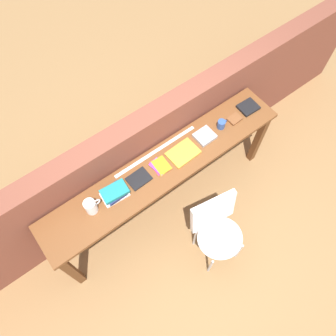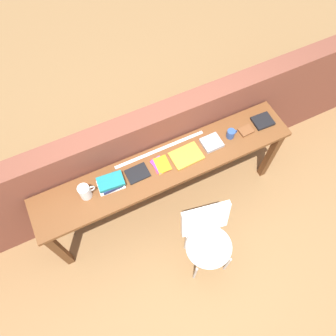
% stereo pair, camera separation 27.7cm
% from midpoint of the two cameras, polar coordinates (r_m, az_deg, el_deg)
% --- Properties ---
extents(ground_plane, '(40.00, 40.00, 0.00)m').
position_cam_midpoint_polar(ground_plane, '(3.69, 0.21, -9.60)').
color(ground_plane, olive).
extents(brick_wall_back, '(6.00, 0.20, 1.21)m').
position_cam_midpoint_polar(brick_wall_back, '(3.37, -6.37, 2.08)').
color(brick_wall_back, brown).
rests_on(brick_wall_back, ground).
extents(sideboard, '(2.50, 0.44, 0.88)m').
position_cam_midpoint_polar(sideboard, '(3.11, -3.10, -0.98)').
color(sideboard, brown).
rests_on(sideboard, ground).
extents(chair_white_moulded, '(0.51, 0.53, 0.89)m').
position_cam_midpoint_polar(chair_white_moulded, '(3.13, 6.06, -10.73)').
color(chair_white_moulded, white).
rests_on(chair_white_moulded, ground).
extents(pitcher_white, '(0.14, 0.10, 0.18)m').
position_cam_midpoint_polar(pitcher_white, '(2.83, -16.03, -6.70)').
color(pitcher_white, white).
rests_on(pitcher_white, sideboard).
extents(book_stack_leftmost, '(0.24, 0.17, 0.09)m').
position_cam_midpoint_polar(book_stack_leftmost, '(2.87, -12.06, -4.49)').
color(book_stack_leftmost, white).
rests_on(book_stack_leftmost, sideboard).
extents(magazine_cycling, '(0.20, 0.16, 0.01)m').
position_cam_midpoint_polar(magazine_cycling, '(2.93, -7.79, -2.09)').
color(magazine_cycling, black).
rests_on(magazine_cycling, sideboard).
extents(pamphlet_pile_colourful, '(0.16, 0.18, 0.01)m').
position_cam_midpoint_polar(pamphlet_pile_colourful, '(2.97, -3.99, 0.13)').
color(pamphlet_pile_colourful, yellow).
rests_on(pamphlet_pile_colourful, sideboard).
extents(book_open_centre, '(0.29, 0.21, 0.02)m').
position_cam_midpoint_polar(book_open_centre, '(3.03, 0.04, 2.42)').
color(book_open_centre, gold).
rests_on(book_open_centre, sideboard).
extents(book_grey_hardcover, '(0.18, 0.17, 0.04)m').
position_cam_midpoint_polar(book_grey_hardcover, '(3.13, 3.91, 5.36)').
color(book_grey_hardcover, '#9E9EA3').
rests_on(book_grey_hardcover, sideboard).
extents(mug, '(0.11, 0.08, 0.09)m').
position_cam_midpoint_polar(mug, '(3.19, 6.85, 7.38)').
color(mug, '#2D4C8C').
rests_on(mug, sideboard).
extents(leather_journal_brown, '(0.13, 0.11, 0.02)m').
position_cam_midpoint_polar(leather_journal_brown, '(3.29, 9.16, 8.24)').
color(leather_journal_brown, brown).
rests_on(leather_journal_brown, sideboard).
extents(book_repair_rightmost, '(0.20, 0.17, 0.03)m').
position_cam_midpoint_polar(book_repair_rightmost, '(3.40, 11.53, 10.16)').
color(book_repair_rightmost, black).
rests_on(book_repair_rightmost, sideboard).
extents(ruler_metal_back_edge, '(0.91, 0.03, 0.00)m').
position_cam_midpoint_polar(ruler_metal_back_edge, '(3.06, -4.73, 2.73)').
color(ruler_metal_back_edge, silver).
rests_on(ruler_metal_back_edge, sideboard).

